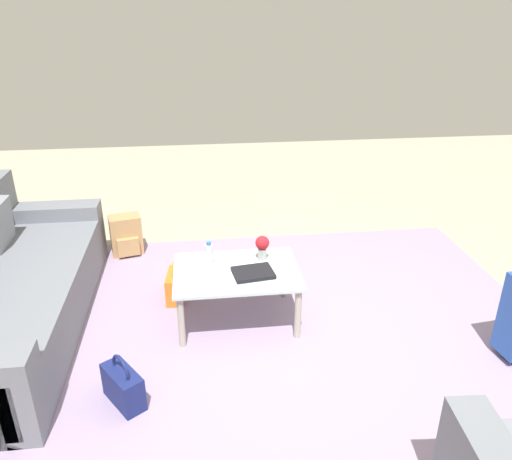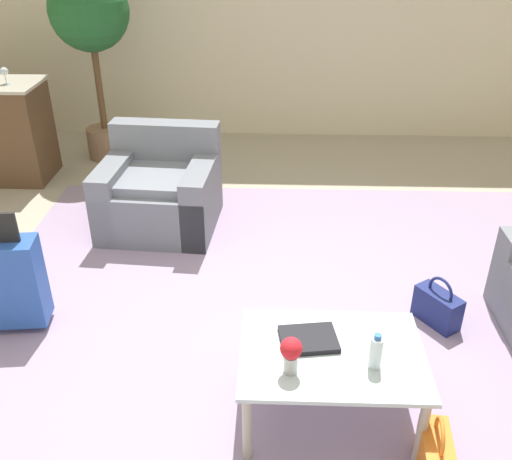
{
  "view_description": "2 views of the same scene",
  "coord_description": "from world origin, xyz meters",
  "px_view_note": "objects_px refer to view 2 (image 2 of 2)",
  "views": [
    {
      "loc": [
        0.66,
        2.84,
        2.31
      ],
      "look_at": [
        0.3,
        -0.06,
        0.98
      ],
      "focal_mm": 35.0,
      "sensor_mm": 36.0,
      "label": 1
    },
    {
      "loc": [
        0.09,
        -2.77,
        2.44
      ],
      "look_at": [
        -0.03,
        0.37,
        0.67
      ],
      "focal_mm": 40.0,
      "sensor_mm": 36.0,
      "label": 2
    }
  ],
  "objects_px": {
    "handbag_navy": "(437,307)",
    "armchair": "(161,193)",
    "water_bottle": "(376,352)",
    "coffee_table_book": "(309,339)",
    "coffee_table": "(332,361)",
    "potted_ficus": "(91,26)",
    "wine_glass_left_of_centre": "(4,72)",
    "suitcase_blue": "(11,281)",
    "handbag_orange": "(435,456)",
    "flower_vase": "(291,353)"
  },
  "relations": [
    {
      "from": "coffee_table",
      "to": "handbag_navy",
      "type": "distance_m",
      "value": 1.17
    },
    {
      "from": "water_bottle",
      "to": "handbag_navy",
      "type": "xyz_separation_m",
      "value": [
        0.59,
        0.93,
        -0.41
      ]
    },
    {
      "from": "coffee_table_book",
      "to": "suitcase_blue",
      "type": "relative_size",
      "value": 0.35
    },
    {
      "from": "wine_glass_left_of_centre",
      "to": "handbag_navy",
      "type": "bearing_deg",
      "value": -31.31
    },
    {
      "from": "armchair",
      "to": "flower_vase",
      "type": "height_order",
      "value": "armchair"
    },
    {
      "from": "coffee_table_book",
      "to": "potted_ficus",
      "type": "xyz_separation_m",
      "value": [
        -2.08,
        3.62,
        0.95
      ]
    },
    {
      "from": "coffee_table",
      "to": "water_bottle",
      "type": "xyz_separation_m",
      "value": [
        0.2,
        -0.1,
        0.15
      ]
    },
    {
      "from": "water_bottle",
      "to": "coffee_table_book",
      "type": "height_order",
      "value": "water_bottle"
    },
    {
      "from": "wine_glass_left_of_centre",
      "to": "handbag_orange",
      "type": "xyz_separation_m",
      "value": [
        3.37,
        -3.43,
        -0.97
      ]
    },
    {
      "from": "armchair",
      "to": "potted_ficus",
      "type": "relative_size",
      "value": 0.51
    },
    {
      "from": "wine_glass_left_of_centre",
      "to": "suitcase_blue",
      "type": "xyz_separation_m",
      "value": [
        0.89,
        -2.36,
        -0.74
      ]
    },
    {
      "from": "coffee_table",
      "to": "coffee_table_book",
      "type": "bearing_deg",
      "value": 146.31
    },
    {
      "from": "handbag_orange",
      "to": "handbag_navy",
      "type": "bearing_deg",
      "value": 75.98
    },
    {
      "from": "handbag_orange",
      "to": "wine_glass_left_of_centre",
      "type": "bearing_deg",
      "value": 134.5
    },
    {
      "from": "coffee_table_book",
      "to": "suitcase_blue",
      "type": "xyz_separation_m",
      "value": [
        -1.88,
        0.62,
        -0.1
      ]
    },
    {
      "from": "coffee_table",
      "to": "water_bottle",
      "type": "height_order",
      "value": "water_bottle"
    },
    {
      "from": "water_bottle",
      "to": "flower_vase",
      "type": "distance_m",
      "value": 0.42
    },
    {
      "from": "coffee_table_book",
      "to": "handbag_orange",
      "type": "bearing_deg",
      "value": -44.79
    },
    {
      "from": "coffee_table",
      "to": "potted_ficus",
      "type": "distance_m",
      "value": 4.43
    },
    {
      "from": "flower_vase",
      "to": "handbag_orange",
      "type": "bearing_deg",
      "value": -17.36
    },
    {
      "from": "coffee_table_book",
      "to": "handbag_navy",
      "type": "height_order",
      "value": "coffee_table_book"
    },
    {
      "from": "armchair",
      "to": "handbag_navy",
      "type": "height_order",
      "value": "armchair"
    },
    {
      "from": "suitcase_blue",
      "to": "armchair",
      "type": "bearing_deg",
      "value": 64.34
    },
    {
      "from": "wine_glass_left_of_centre",
      "to": "handbag_orange",
      "type": "height_order",
      "value": "wine_glass_left_of_centre"
    },
    {
      "from": "coffee_table",
      "to": "handbag_orange",
      "type": "relative_size",
      "value": 2.68
    },
    {
      "from": "coffee_table",
      "to": "wine_glass_left_of_centre",
      "type": "xyz_separation_m",
      "value": [
        -2.89,
        3.06,
        0.71
      ]
    },
    {
      "from": "wine_glass_left_of_centre",
      "to": "water_bottle",
      "type": "bearing_deg",
      "value": -45.7
    },
    {
      "from": "armchair",
      "to": "handbag_navy",
      "type": "xyz_separation_m",
      "value": [
        2.08,
        -1.34,
        -0.17
      ]
    },
    {
      "from": "coffee_table_book",
      "to": "handbag_orange",
      "type": "height_order",
      "value": "coffee_table_book"
    },
    {
      "from": "handbag_navy",
      "to": "potted_ficus",
      "type": "height_order",
      "value": "potted_ficus"
    },
    {
      "from": "armchair",
      "to": "wine_glass_left_of_centre",
      "type": "distance_m",
      "value": 2.0
    },
    {
      "from": "coffee_table_book",
      "to": "suitcase_blue",
      "type": "height_order",
      "value": "suitcase_blue"
    },
    {
      "from": "handbag_navy",
      "to": "armchair",
      "type": "bearing_deg",
      "value": 147.25
    },
    {
      "from": "coffee_table_book",
      "to": "coffee_table",
      "type": "bearing_deg",
      "value": -41.87
    },
    {
      "from": "suitcase_blue",
      "to": "handbag_orange",
      "type": "relative_size",
      "value": 2.37
    },
    {
      "from": "coffee_table",
      "to": "water_bottle",
      "type": "distance_m",
      "value": 0.27
    },
    {
      "from": "water_bottle",
      "to": "suitcase_blue",
      "type": "height_order",
      "value": "suitcase_blue"
    },
    {
      "from": "water_bottle",
      "to": "handbag_navy",
      "type": "relative_size",
      "value": 0.57
    },
    {
      "from": "handbag_navy",
      "to": "wine_glass_left_of_centre",
      "type": "bearing_deg",
      "value": 148.69
    },
    {
      "from": "coffee_table",
      "to": "suitcase_blue",
      "type": "distance_m",
      "value": 2.12
    },
    {
      "from": "coffee_table",
      "to": "coffee_table_book",
      "type": "xyz_separation_m",
      "value": [
        -0.12,
        0.08,
        0.07
      ]
    },
    {
      "from": "coffee_table_book",
      "to": "flower_vase",
      "type": "xyz_separation_m",
      "value": [
        -0.1,
        -0.23,
        0.11
      ]
    },
    {
      "from": "handbag_orange",
      "to": "potted_ficus",
      "type": "relative_size",
      "value": 0.18
    },
    {
      "from": "wine_glass_left_of_centre",
      "to": "suitcase_blue",
      "type": "height_order",
      "value": "wine_glass_left_of_centre"
    },
    {
      "from": "coffee_table",
      "to": "suitcase_blue",
      "type": "bearing_deg",
      "value": 160.71
    },
    {
      "from": "suitcase_blue",
      "to": "handbag_orange",
      "type": "distance_m",
      "value": 2.72
    },
    {
      "from": "flower_vase",
      "to": "suitcase_blue",
      "type": "height_order",
      "value": "suitcase_blue"
    },
    {
      "from": "handbag_navy",
      "to": "coffee_table",
      "type": "bearing_deg",
      "value": -133.54
    },
    {
      "from": "armchair",
      "to": "handbag_orange",
      "type": "relative_size",
      "value": 2.81
    },
    {
      "from": "coffee_table_book",
      "to": "flower_vase",
      "type": "relative_size",
      "value": 1.46
    }
  ]
}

